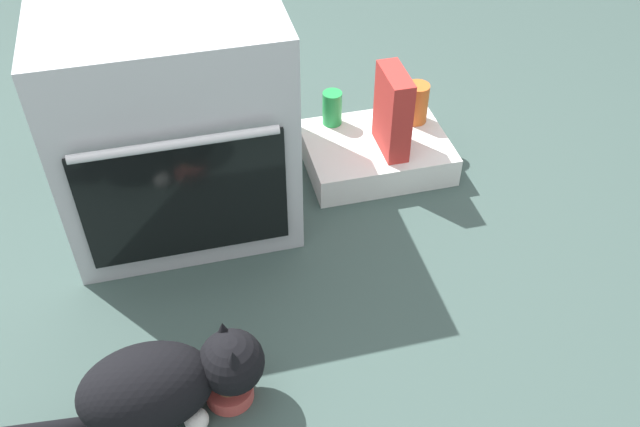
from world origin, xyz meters
name	(u,v)px	position (x,y,z in m)	size (l,w,h in m)	color
ground	(214,290)	(0.00, 0.00, 0.00)	(8.00, 8.00, 0.00)	#384C47
oven	(171,113)	(-0.04, 0.40, 0.34)	(0.64, 0.64, 0.69)	#B7BABF
pantry_cabinet	(376,152)	(0.61, 0.44, 0.05)	(0.47, 0.35, 0.10)	white
food_bowl	(229,390)	(-0.01, -0.35, 0.03)	(0.12, 0.12, 0.07)	#C64C47
cat	(163,384)	(-0.15, -0.36, 0.12)	(0.68, 0.23, 0.23)	black
cereal_box	(393,112)	(0.64, 0.39, 0.24)	(0.07, 0.18, 0.28)	#B72D28
soda_can	(332,108)	(0.49, 0.57, 0.16)	(0.07, 0.07, 0.12)	green
sauce_jar	(416,103)	(0.77, 0.52, 0.17)	(0.08, 0.08, 0.14)	#D16023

